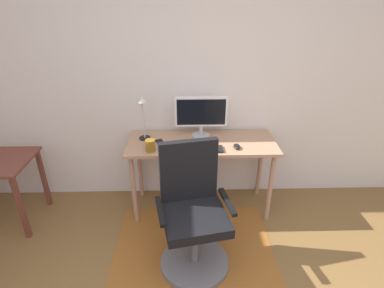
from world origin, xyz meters
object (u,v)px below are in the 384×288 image
Objects in this scene: office_chair at (193,220)px; monitor at (201,113)px; coffee_cup at (150,146)px; desk_lamp at (143,111)px; keyboard at (199,149)px; computer_mouse at (237,146)px; desk at (202,150)px; cell_phone at (161,142)px.

monitor is at bearing 71.96° from office_chair.
desk_lamp is at bearing 107.32° from coffee_cup.
keyboard is 0.41× the size of office_chair.
computer_mouse is 0.24× the size of desk_lamp.
desk is 0.53m from coffee_cup.
desk_lamp reaches higher than office_chair.
computer_mouse is 0.80m from office_chair.
cell_phone reaches higher than desk.
computer_mouse is 0.74× the size of cell_phone.
desk is 2.80× the size of monitor.
cell_phone is (-0.36, 0.16, -0.00)m from keyboard.
computer_mouse reaches higher than desk.
cell_phone is (-0.40, -0.02, 0.09)m from desk.
monitor is 3.64× the size of cell_phone.
desk is 0.68m from desk_lamp.
coffee_cup is 0.10× the size of office_chair.
computer_mouse is at bearing -24.44° from desk.
computer_mouse reaches higher than keyboard.
cell_phone is at bearing -177.58° from desk.
keyboard is at bearing -174.82° from computer_mouse.
office_chair is at bearing -98.34° from desk.
keyboard is 0.65m from desk_lamp.
desk is 0.20m from keyboard.
desk is at bearing -22.50° from cell_phone.
computer_mouse is 0.10× the size of office_chair.
coffee_cup is (-0.44, -0.00, 0.05)m from keyboard.
keyboard is 0.66m from office_chair.
desk is 13.07× the size of coffee_cup.
coffee_cup is at bearing -177.41° from computer_mouse.
office_chair is (-0.11, -0.73, -0.25)m from desk.
office_chair is at bearing -96.91° from monitor.
monitor is at bearing 5.74° from desk_lamp.
desk is at bearing 70.54° from office_chair.
keyboard is (-0.03, -0.31, -0.23)m from monitor.
coffee_cup is at bearing -140.54° from cell_phone.
office_chair is (0.45, -0.81, -0.63)m from desk_lamp.
desk_lamp is at bearing 171.48° from desk.
computer_mouse is at bearing -14.59° from desk_lamp.
office_chair is at bearing -92.81° from cell_phone.
keyboard is 0.99× the size of desk_lamp.
keyboard is 0.35m from computer_mouse.
cell_phone is 0.13× the size of office_chair.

